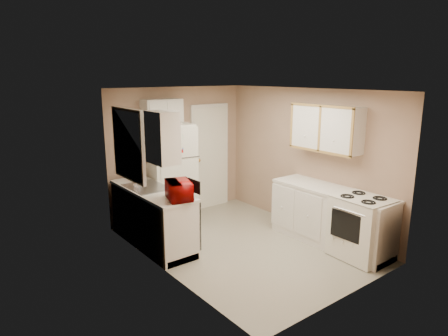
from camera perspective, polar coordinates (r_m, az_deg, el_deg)
floor at (r=6.41m, az=2.79°, el=-10.88°), size 3.80×3.80×0.00m
ceiling at (r=5.86m, az=3.05°, el=11.09°), size 3.80×3.80×0.00m
wall_left at (r=5.25m, az=-8.79°, el=-2.60°), size 3.80×3.80×0.00m
wall_right at (r=6.99m, az=11.66°, el=1.27°), size 3.80×3.80×0.00m
wall_back at (r=7.53m, az=-6.54°, el=2.30°), size 2.80×2.80×0.00m
wall_front at (r=4.80m, az=17.90°, el=-4.62°), size 2.80×2.80×0.00m
left_counter at (r=6.37m, az=-10.16°, el=-6.89°), size 0.60×1.80×0.90m
dishwasher at (r=6.00m, az=-5.00°, el=-7.59°), size 0.03×0.58×0.72m
sink at (r=6.37m, az=-10.94°, el=-3.03°), size 0.54×0.74×0.16m
microwave at (r=5.64m, az=-6.41°, el=-3.00°), size 0.53×0.40×0.32m
soap_bottle at (r=6.67m, az=-12.25°, el=-1.11°), size 0.11×0.11×0.20m
window_blinds at (r=6.09m, az=-13.42°, el=3.26°), size 0.10×0.98×1.08m
upper_cabinet_left at (r=5.38m, az=-8.76°, el=4.34°), size 0.30×0.45×0.70m
refrigerator at (r=7.15m, az=-7.79°, el=-0.82°), size 0.82×0.80×1.79m
cabinet_over_fridge at (r=7.09m, az=-8.86°, el=8.09°), size 0.70×0.30×0.40m
interior_door at (r=7.91m, az=-2.02°, el=1.58°), size 0.86×0.06×2.08m
right_counter at (r=6.49m, az=14.98°, el=-6.75°), size 0.60×2.00×0.90m
stove at (r=6.14m, az=18.96°, el=-8.09°), size 0.66×0.79×0.92m
upper_cabinet_right at (r=6.47m, az=14.40°, el=5.56°), size 0.30×1.20×0.70m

